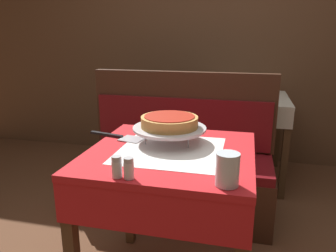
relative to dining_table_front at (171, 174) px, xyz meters
name	(u,v)px	position (x,y,z in m)	size (l,w,h in m)	color
dining_table_front	(171,174)	(0.00, 0.00, 0.00)	(0.75, 0.75, 0.77)	red
dining_table_rear	(243,108)	(0.30, 1.52, 0.01)	(0.76, 0.76, 0.76)	beige
booth_bench	(177,173)	(-0.14, 0.78, -0.35)	(1.35, 0.49, 1.02)	#3D2316
back_wall_panel	(217,43)	(0.00, 2.02, 0.55)	(6.00, 0.04, 2.40)	brown
pizza_pan_stand	(169,129)	(-0.03, 0.11, 0.19)	(0.36, 0.36, 0.08)	#ADADB2
deep_dish_pizza	(169,121)	(-0.03, 0.11, 0.23)	(0.28, 0.28, 0.06)	#C68E47
pizza_server	(119,137)	(-0.30, 0.12, 0.12)	(0.32, 0.12, 0.01)	#BCBCC1
water_glass_near	(227,169)	(0.27, -0.31, 0.18)	(0.08, 0.08, 0.12)	silver
salt_shaker	(117,167)	(-0.13, -0.34, 0.16)	(0.04, 0.04, 0.08)	silver
pepper_shaker	(129,168)	(-0.08, -0.34, 0.16)	(0.04, 0.04, 0.08)	silver
napkin_holder	(160,121)	(-0.14, 0.33, 0.17)	(0.10, 0.05, 0.09)	#B2B2B7
condiment_caddy	(254,92)	(0.39, 1.50, 0.16)	(0.13, 0.13, 0.17)	black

